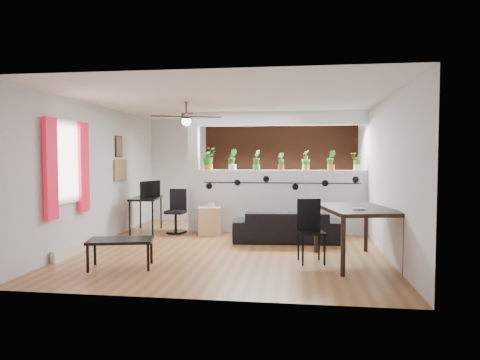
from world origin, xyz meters
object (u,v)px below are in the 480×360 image
at_px(cube_shelf, 209,221).
at_px(folding_chair, 310,225).
at_px(cup, 211,205).
at_px(ceiling_fan, 186,118).
at_px(sofa, 286,227).
at_px(dining_table, 356,213).
at_px(potted_plant_3, 281,161).
at_px(potted_plant_4, 306,160).
at_px(potted_plant_1, 232,159).
at_px(potted_plant_5, 331,160).
at_px(potted_plant_2, 256,159).
at_px(office_chair, 176,214).
at_px(potted_plant_6, 357,161).
at_px(computer_desk, 146,201).
at_px(coffee_table, 121,242).
at_px(potted_plant_0, 209,158).

bearing_deg(cube_shelf, folding_chair, -61.88).
bearing_deg(cup, ceiling_fan, -96.61).
bearing_deg(sofa, dining_table, 121.84).
distance_m(potted_plant_3, potted_plant_4, 0.53).
relative_size(potted_plant_4, folding_chair, 0.43).
distance_m(potted_plant_1, potted_plant_5, 2.11).
bearing_deg(cube_shelf, potted_plant_3, -0.64).
xyz_separation_m(potted_plant_2, cup, (-0.91, -0.41, -0.95)).
relative_size(sofa, office_chair, 2.09).
relative_size(potted_plant_6, cup, 3.06).
relative_size(potted_plant_2, computer_desk, 0.39).
bearing_deg(potted_plant_5, cube_shelf, -170.74).
xyz_separation_m(potted_plant_3, cube_shelf, (-1.49, -0.41, -1.26)).
bearing_deg(ceiling_fan, potted_plant_2, 59.19).
height_order(ceiling_fan, coffee_table, ceiling_fan).
xyz_separation_m(potted_plant_1, cup, (-0.39, -0.41, -0.96)).
xyz_separation_m(potted_plant_1, potted_plant_3, (1.05, 0.00, -0.04)).
height_order(cup, folding_chair, folding_chair).
xyz_separation_m(ceiling_fan, dining_table, (2.85, -0.69, -1.55)).
bearing_deg(computer_desk, cup, -2.94).
relative_size(potted_plant_3, folding_chair, 0.38).
relative_size(potted_plant_4, dining_table, 0.24).
bearing_deg(sofa, cup, -22.72).
relative_size(potted_plant_3, dining_table, 0.22).
bearing_deg(potted_plant_1, office_chair, -162.23).
bearing_deg(potted_plant_6, potted_plant_1, 180.00).
height_order(ceiling_fan, potted_plant_2, ceiling_fan).
distance_m(cup, folding_chair, 2.89).
xyz_separation_m(office_chair, dining_table, (3.46, -2.12, 0.36)).
xyz_separation_m(sofa, computer_desk, (-3.04, 0.61, 0.40)).
bearing_deg(cup, coffee_table, -104.89).
bearing_deg(dining_table, ceiling_fan, 166.43).
xyz_separation_m(ceiling_fan, folding_chair, (2.15, -0.70, -1.74)).
height_order(dining_table, coffee_table, dining_table).
xyz_separation_m(potted_plant_0, cube_shelf, (0.09, -0.41, -1.32)).
xyz_separation_m(potted_plant_0, computer_desk, (-1.31, -0.34, -0.92)).
relative_size(sofa, cube_shelf, 3.35).
xyz_separation_m(ceiling_fan, cup, (0.16, 1.39, -1.69)).
relative_size(potted_plant_3, potted_plant_4, 0.89).
xyz_separation_m(potted_plant_3, office_chair, (-2.21, -0.37, -1.14)).
bearing_deg(cup, potted_plant_3, 16.07).
distance_m(potted_plant_2, computer_desk, 2.55).
bearing_deg(cup, potted_plant_5, 9.44).
bearing_deg(coffee_table, cube_shelf, 76.04).
distance_m(sofa, computer_desk, 3.12).
bearing_deg(cup, potted_plant_4, 11.91).
xyz_separation_m(office_chair, coffee_table, (0.00, -2.92, -0.03)).
xyz_separation_m(potted_plant_3, folding_chair, (0.55, -2.50, -0.97)).
relative_size(cube_shelf, cup, 4.81).
distance_m(ceiling_fan, potted_plant_5, 3.29).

